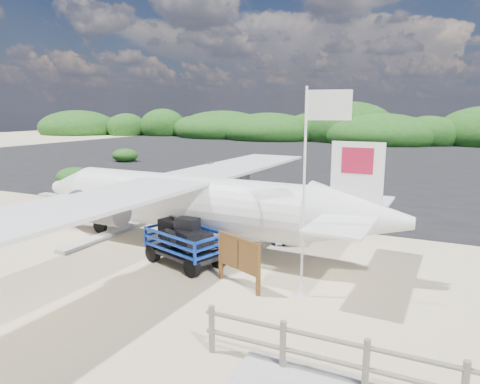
% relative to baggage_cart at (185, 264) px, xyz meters
% --- Properties ---
extents(ground, '(160.00, 160.00, 0.00)m').
position_rel_baggage_cart_xyz_m(ground, '(0.16, 0.99, 0.00)').
color(ground, beige).
extents(asphalt_apron, '(90.00, 50.00, 0.04)m').
position_rel_baggage_cart_xyz_m(asphalt_apron, '(0.16, 30.99, 0.00)').
color(asphalt_apron, '#B2B2B2').
rests_on(asphalt_apron, ground).
extents(lagoon, '(9.00, 7.00, 0.40)m').
position_rel_baggage_cart_xyz_m(lagoon, '(-8.84, 2.49, 0.00)').
color(lagoon, '#B2B2B2').
rests_on(lagoon, ground).
extents(vegetation_band, '(124.00, 8.00, 4.40)m').
position_rel_baggage_cart_xyz_m(vegetation_band, '(0.16, 55.99, 0.00)').
color(vegetation_band, '#B2B2B2').
rests_on(vegetation_band, ground).
extents(baggage_cart, '(3.05, 2.31, 1.35)m').
position_rel_baggage_cart_xyz_m(baggage_cart, '(0.00, 0.00, 0.00)').
color(baggage_cart, '#0D37C8').
rests_on(baggage_cart, ground).
extents(flagpole, '(1.14, 0.65, 5.37)m').
position_rel_baggage_cart_xyz_m(flagpole, '(4.01, -0.69, 0.00)').
color(flagpole, white).
rests_on(flagpole, ground).
extents(signboard, '(1.68, 0.87, 1.46)m').
position_rel_baggage_cart_xyz_m(signboard, '(2.27, -0.85, 0.00)').
color(signboard, brown).
rests_on(signboard, ground).
extents(crew_a, '(0.77, 0.56, 1.93)m').
position_rel_baggage_cart_xyz_m(crew_a, '(-1.92, 3.87, 0.97)').
color(crew_a, navy).
rests_on(crew_a, ground).
extents(crew_b, '(0.86, 0.74, 1.52)m').
position_rel_baggage_cart_xyz_m(crew_b, '(1.92, 3.13, 0.76)').
color(crew_b, navy).
rests_on(crew_b, ground).
extents(crew_c, '(1.05, 0.70, 1.67)m').
position_rel_baggage_cart_xyz_m(crew_c, '(-0.94, 2.58, 0.83)').
color(crew_c, navy).
rests_on(crew_c, ground).
extents(aircraft_small, '(11.17, 11.17, 2.96)m').
position_rel_baggage_cart_xyz_m(aircraft_small, '(-6.71, 32.92, 0.00)').
color(aircraft_small, '#B2B2B2').
rests_on(aircraft_small, ground).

